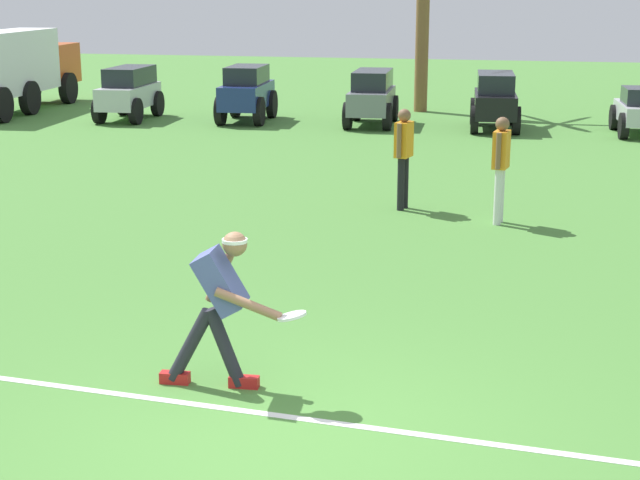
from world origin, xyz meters
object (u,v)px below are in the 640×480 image
at_px(parked_car_slot_a, 129,91).
at_px(parked_car_slot_b, 247,92).
at_px(teammate_midfield, 404,149).
at_px(parked_car_slot_d, 495,99).
at_px(box_truck, 17,66).
at_px(frisbee_thrower, 220,300).
at_px(frisbee_in_flight, 292,316).
at_px(parked_car_slot_e, 640,111).
at_px(teammate_near_sideline, 501,160).
at_px(parked_car_slot_c, 372,96).

bearing_deg(parked_car_slot_a, parked_car_slot_b, 5.85).
bearing_deg(teammate_midfield, parked_car_slot_d, 84.16).
relative_size(parked_car_slot_a, parked_car_slot_d, 0.99).
bearing_deg(box_truck, frisbee_thrower, -56.10).
distance_m(frisbee_thrower, parked_car_slot_a, 17.92).
distance_m(frisbee_in_flight, parked_car_slot_b, 17.46).
relative_size(teammate_midfield, parked_car_slot_e, 0.69).
relative_size(teammate_near_sideline, parked_car_slot_a, 0.64).
relative_size(teammate_near_sideline, parked_car_slot_e, 0.69).
bearing_deg(teammate_near_sideline, parked_car_slot_b, 124.64).
bearing_deg(frisbee_in_flight, teammate_midfield, 90.85).
xyz_separation_m(frisbee_in_flight, parked_car_slot_a, (-8.47, 16.29, -0.02)).
xyz_separation_m(teammate_near_sideline, teammate_midfield, (-1.50, 0.63, 0.00)).
bearing_deg(teammate_near_sideline, frisbee_thrower, -107.30).
relative_size(parked_car_slot_c, parked_car_slot_d, 0.99).
distance_m(teammate_midfield, parked_car_slot_c, 9.45).
relative_size(teammate_near_sideline, parked_car_slot_c, 0.64).
bearing_deg(frisbee_thrower, teammate_midfield, 85.56).
distance_m(frisbee_in_flight, parked_car_slot_c, 16.77).
bearing_deg(parked_car_slot_e, parked_car_slot_c, 177.59).
bearing_deg(frisbee_in_flight, box_truck, 125.19).
xyz_separation_m(frisbee_in_flight, parked_car_slot_e, (4.16, 16.36, -0.18)).
distance_m(teammate_near_sideline, parked_car_slot_a, 13.70).
relative_size(parked_car_slot_b, parked_car_slot_c, 0.98).
distance_m(teammate_midfield, parked_car_slot_d, 9.23).
relative_size(frisbee_thrower, box_truck, 0.23).
xyz_separation_m(parked_car_slot_e, box_truck, (-16.25, 0.78, 0.67)).
bearing_deg(frisbee_in_flight, parked_car_slot_a, 117.48).
relative_size(frisbee_in_flight, parked_car_slot_e, 0.13).
distance_m(teammate_midfield, parked_car_slot_a, 12.20).
bearing_deg(box_truck, parked_car_slot_e, -2.75).
xyz_separation_m(teammate_midfield, parked_car_slot_e, (4.27, 8.95, -0.38)).
xyz_separation_m(frisbee_thrower, parked_car_slot_e, (4.83, 16.21, -0.22)).
distance_m(parked_car_slot_a, parked_car_slot_c, 6.30).
bearing_deg(parked_car_slot_c, parked_car_slot_e, -2.41).
bearing_deg(parked_car_slot_b, teammate_near_sideline, -55.36).
distance_m(frisbee_thrower, frisbee_in_flight, 0.69).
xyz_separation_m(frisbee_in_flight, parked_car_slot_c, (-2.18, 16.63, -0.02)).
bearing_deg(frisbee_thrower, parked_car_slot_a, 115.79).
height_order(frisbee_in_flight, box_truck, box_truck).
bearing_deg(teammate_midfield, frisbee_in_flight, -89.15).
height_order(teammate_midfield, box_truck, box_truck).
height_order(frisbee_in_flight, parked_car_slot_d, parked_car_slot_d).
xyz_separation_m(frisbee_thrower, parked_car_slot_c, (-1.51, 16.47, -0.07)).
distance_m(frisbee_in_flight, teammate_near_sideline, 6.92).
height_order(teammate_midfield, parked_car_slot_e, teammate_midfield).
xyz_separation_m(frisbee_thrower, box_truck, (-11.41, 16.99, 0.45)).
relative_size(parked_car_slot_a, parked_car_slot_b, 1.02).
relative_size(parked_car_slot_b, box_truck, 0.40).
height_order(parked_car_slot_d, box_truck, box_truck).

